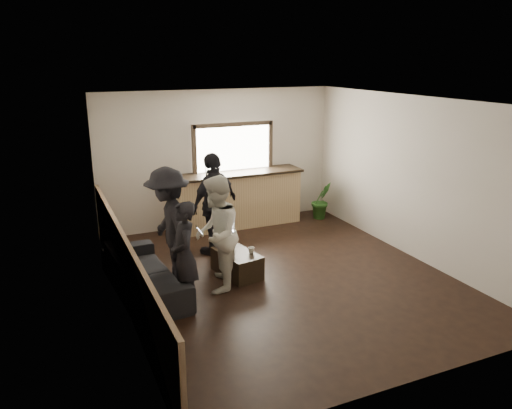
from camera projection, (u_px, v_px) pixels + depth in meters
name	position (u px, v px, depth m)	size (l,w,h in m)	color
ground	(283.00, 277.00, 8.06)	(5.00, 6.00, 0.01)	black
room_shell	(240.00, 194.00, 7.36)	(5.01, 6.01, 2.80)	silver
bar_counter	(238.00, 196.00, 10.36)	(2.70, 0.68, 2.13)	tan
sofa	(144.00, 272.00, 7.47)	(2.13, 0.83, 0.62)	black
coffee_table	(237.00, 263.00, 8.09)	(0.49, 0.88, 0.39)	black
cup_a	(229.00, 247.00, 8.11)	(0.14, 0.14, 0.11)	silver
cup_b	(251.00, 250.00, 7.99)	(0.10, 0.10, 0.10)	silver
potted_plant	(321.00, 200.00, 10.88)	(0.45, 0.36, 0.82)	#2D6623
person_a	(184.00, 255.00, 6.93)	(0.50, 0.61, 1.54)	black
person_b	(216.00, 234.00, 7.41)	(0.98, 1.06, 1.76)	white
person_c	(169.00, 227.00, 7.62)	(0.74, 1.22, 1.84)	black
person_d	(214.00, 204.00, 8.81)	(1.16, 0.91, 1.84)	black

